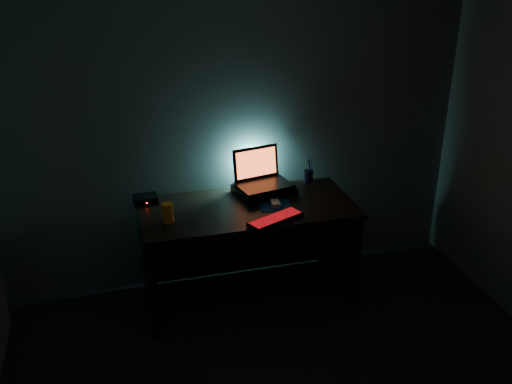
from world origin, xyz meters
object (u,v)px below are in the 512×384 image
mouse (275,203)px  juice_glass (168,213)px  keyboard (275,219)px  laptop (261,176)px  router (145,199)px  pen_cup (308,176)px

mouse → juice_glass: size_ratio=0.75×
keyboard → laptop: bearing=61.8°
keyboard → juice_glass: 0.71m
laptop → mouse: (0.03, -0.27, -0.10)m
laptop → router: bearing=167.1°
mouse → juice_glass: (-0.75, -0.05, 0.05)m
keyboard → router: size_ratio=2.42×
mouse → pen_cup: 0.51m
laptop → pen_cup: bearing=-1.0°
keyboard → router: (-0.80, 0.50, 0.02)m
laptop → keyboard: 0.50m
laptop → juice_glass: 0.79m
pen_cup → router: 1.24m
pen_cup → juice_glass: bearing=-160.7°
pen_cup → juice_glass: size_ratio=0.76×
laptop → router: 0.84m
pen_cup → juice_glass: 1.19m
laptop → keyboard: (-0.04, -0.49, -0.11)m
mouse → router: router is taller
laptop → mouse: size_ratio=4.41×
laptop → mouse: 0.29m
laptop → juice_glass: laptop is taller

